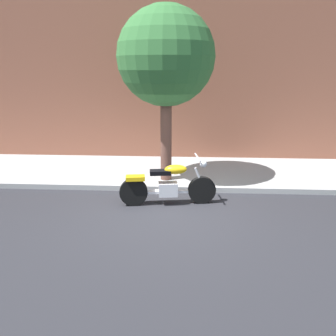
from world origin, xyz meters
name	(u,v)px	position (x,y,z in m)	size (l,w,h in m)	color
ground_plane	(165,211)	(0.00, 0.00, 0.00)	(60.00, 60.00, 0.00)	#28282D
sidewalk	(171,172)	(0.00, 2.79, 0.07)	(20.53, 3.11, 0.14)	#A2A2A2
building_facade	(174,30)	(0.00, 4.59, 4.28)	(20.53, 0.50, 8.56)	brown
motorcycle	(168,185)	(0.04, 0.41, 0.47)	(2.27, 0.71, 1.16)	black
street_tree	(166,58)	(-0.09, 1.89, 3.36)	(2.50, 2.50, 4.64)	brown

